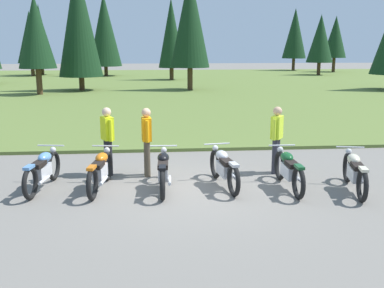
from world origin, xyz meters
name	(u,v)px	position (x,y,z in m)	size (l,w,h in m)	color
ground_plane	(194,189)	(0.00, 0.00, 0.00)	(140.00, 140.00, 0.00)	slate
grass_moorland	(163,86)	(0.00, 25.66, 0.05)	(80.00, 44.00, 0.10)	#5B7033
forest_treeline	(155,31)	(-0.51, 31.56, 4.35)	(43.10, 28.06, 8.74)	#47331E
motorcycle_sky_blue	(43,170)	(-3.34, 0.33, 0.44)	(0.62, 2.09, 0.88)	black
motorcycle_orange	(100,170)	(-2.06, 0.18, 0.44)	(0.62, 2.10, 0.88)	black
motorcycle_black	(163,170)	(-0.68, 0.06, 0.44)	(0.62, 2.10, 0.88)	black
motorcycle_silver	(224,168)	(0.68, 0.17, 0.44)	(0.65, 2.09, 0.88)	black
motorcycle_british_green	(289,170)	(2.09, -0.12, 0.44)	(0.62, 2.10, 0.88)	black
motorcycle_cream	(355,172)	(3.47, -0.43, 0.44)	(0.69, 2.08, 0.88)	black
rider_near_row_end	(108,137)	(-2.00, 1.36, 0.95)	(0.36, 0.50, 1.67)	black
rider_with_back_turned	(277,136)	(2.14, 1.15, 0.95)	(0.38, 0.48, 1.67)	#2D2D38
rider_in_hivis_vest	(147,138)	(-1.05, 1.18, 0.95)	(0.25, 0.55, 1.67)	#4C4233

